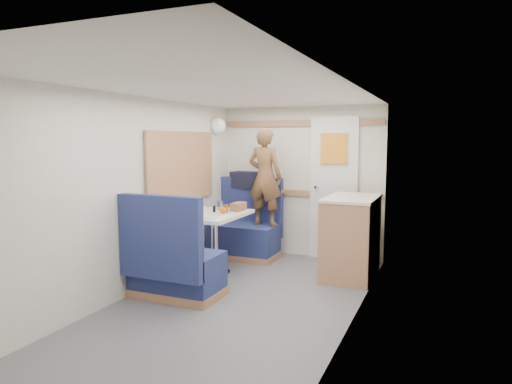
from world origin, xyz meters
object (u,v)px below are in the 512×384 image
at_px(person, 265,177).
at_px(pepper_grinder, 214,210).
at_px(tumbler_mid, 220,205).
at_px(wine_glass, 200,204).
at_px(dinette_table, 215,226).
at_px(cheese_block, 201,213).
at_px(duffel_bag, 248,180).
at_px(bench_near, 174,268).
at_px(salt_grinder, 205,211).
at_px(bread_loaf, 238,207).
at_px(dome_light, 218,126).
at_px(beer_glass, 226,209).
at_px(tray, 211,216).
at_px(bench_far, 245,235).
at_px(tumbler_left, 192,212).
at_px(orange_fruit, 223,210).
at_px(galley_counter, 351,236).

relative_size(person, pepper_grinder, 13.92).
bearing_deg(tumbler_mid, wine_glass, -91.54).
bearing_deg(dinette_table, cheese_block, -96.95).
bearing_deg(cheese_block, duffel_bag, 91.58).
relative_size(bench_near, pepper_grinder, 11.53).
bearing_deg(salt_grinder, bench_near, -85.32).
bearing_deg(tumbler_mid, bread_loaf, 2.01).
relative_size(dinette_table, dome_light, 4.60).
bearing_deg(person, beer_glass, 83.25).
height_order(tray, tumbler_mid, tumbler_mid).
bearing_deg(bread_loaf, tumbler_mid, -177.99).
height_order(bench_near, beer_glass, bench_near).
bearing_deg(pepper_grinder, tray, -71.98).
height_order(tumbler_mid, bread_loaf, tumbler_mid).
height_order(dome_light, salt_grinder, dome_light).
height_order(bench_far, pepper_grinder, bench_far).
height_order(wine_glass, bread_loaf, wine_glass).
bearing_deg(person, salt_grinder, 75.39).
xyz_separation_m(pepper_grinder, salt_grinder, (-0.07, -0.11, 0.00)).
xyz_separation_m(tray, tumbler_left, (-0.21, -0.07, 0.04)).
distance_m(tray, orange_fruit, 0.17).
bearing_deg(galley_counter, duffel_bag, 159.64).
bearing_deg(tumbler_mid, orange_fruit, -58.05).
bearing_deg(tumbler_left, cheese_block, 13.53).
relative_size(dome_light, cheese_block, 2.04).
bearing_deg(duffel_bag, bench_near, -81.89).
xyz_separation_m(orange_fruit, pepper_grinder, (-0.14, 0.05, -0.01)).
xyz_separation_m(bench_near, bread_loaf, (0.17, 1.16, 0.47)).
bearing_deg(salt_grinder, galley_counter, 23.82).
bearing_deg(galley_counter, person, 164.85).
bearing_deg(beer_glass, orange_fruit, -77.52).
relative_size(duffel_bag, pepper_grinder, 5.17).
bearing_deg(person, galley_counter, 168.95).
relative_size(duffel_bag, salt_grinder, 5.02).
distance_m(orange_fruit, tumbler_left, 0.35).
distance_m(tumbler_mid, bread_loaf, 0.24).
relative_size(wine_glass, salt_grinder, 1.79).
height_order(orange_fruit, tumbler_left, tumbler_left).
bearing_deg(salt_grinder, beer_glass, 44.00).
height_order(bench_near, dome_light, dome_light).
bearing_deg(pepper_grinder, beer_glass, 30.95).
bearing_deg(dome_light, tumbler_mid, -60.81).
height_order(galley_counter, tumbler_left, galley_counter).
bearing_deg(tumbler_mid, tray, -73.79).
bearing_deg(salt_grinder, dinette_table, 64.09).
xyz_separation_m(orange_fruit, tumbler_left, (-0.28, -0.21, -0.00)).
bearing_deg(dinette_table, salt_grinder, -115.91).
height_order(wine_glass, pepper_grinder, wine_glass).
height_order(galley_counter, tumbler_mid, galley_counter).
distance_m(orange_fruit, beer_glass, 0.12).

